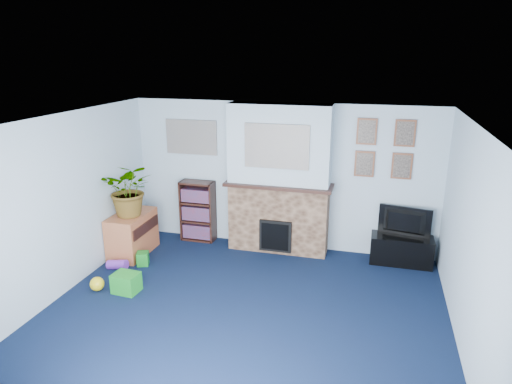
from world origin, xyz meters
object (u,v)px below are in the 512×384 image
(bookshelf, at_px, (198,212))
(sideboard, at_px, (132,233))
(tv_stand, at_px, (401,250))
(television, at_px, (404,223))

(bookshelf, height_order, sideboard, bookshelf)
(tv_stand, xyz_separation_m, television, (-0.00, 0.02, 0.44))
(tv_stand, distance_m, bookshelf, 3.39)
(bookshelf, bearing_deg, sideboard, -134.50)
(tv_stand, distance_m, television, 0.44)
(tv_stand, relative_size, sideboard, 1.06)
(television, distance_m, bookshelf, 3.38)
(bookshelf, xyz_separation_m, sideboard, (-0.81, -0.82, -0.15))
(television, height_order, bookshelf, bookshelf)
(tv_stand, height_order, bookshelf, bookshelf)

